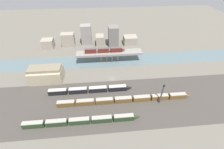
{
  "coord_description": "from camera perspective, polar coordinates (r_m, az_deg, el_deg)",
  "views": [
    {
      "loc": [
        -8.1,
        -87.55,
        73.96
      ],
      "look_at": [
        0.0,
        0.27,
        3.61
      ],
      "focal_mm": 24.0,
      "sensor_mm": 36.0,
      "label": 1
    }
  ],
  "objects": [
    {
      "name": "ground_plane",
      "position": [
        114.9,
        0.01,
        -1.49
      ],
      "size": [
        400.0,
        400.0,
        0.0
      ],
      "primitive_type": "plane",
      "color": "#666056"
    },
    {
      "name": "railbed_yard",
      "position": [
        97.85,
        1.33,
        -10.54
      ],
      "size": [
        280.0,
        42.0,
        0.01
      ],
      "primitive_type": "cube",
      "color": "#423D38",
      "rests_on": "ground"
    },
    {
      "name": "river_water",
      "position": [
        134.54,
        -0.95,
        5.22
      ],
      "size": [
        320.0,
        19.24,
        0.01
      ],
      "primitive_type": "cube",
      "color": "slate",
      "rests_on": "ground"
    },
    {
      "name": "bridge",
      "position": [
        130.57,
        -0.99,
        7.97
      ],
      "size": [
        56.33,
        8.78,
        9.03
      ],
      "color": "gray",
      "rests_on": "ground"
    },
    {
      "name": "train_on_bridge",
      "position": [
        128.61,
        -2.81,
        9.24
      ],
      "size": [
        34.7,
        2.85,
        4.11
      ],
      "color": "#5B1E19",
      "rests_on": "bridge"
    },
    {
      "name": "train_yard_near",
      "position": [
        88.68,
        -11.47,
        -16.92
      ],
      "size": [
        65.36,
        2.65,
        3.95
      ],
      "color": "#23381E",
      "rests_on": "ground"
    },
    {
      "name": "train_yard_mid",
      "position": [
        97.17,
        5.02,
        -9.49
      ],
      "size": [
        86.52,
        2.83,
        3.87
      ],
      "color": "brown",
      "rests_on": "ground"
    },
    {
      "name": "train_yard_far",
      "position": [
        103.94,
        -8.28,
        -5.79
      ],
      "size": [
        57.3,
        3.01,
        3.98
      ],
      "color": "black",
      "rests_on": "ground"
    },
    {
      "name": "warehouse_building",
      "position": [
        120.46,
        -23.7,
        0.16
      ],
      "size": [
        23.3,
        13.02,
        11.46
      ],
      "color": "tan",
      "rests_on": "ground"
    },
    {
      "name": "signal_tower",
      "position": [
        96.99,
        18.38,
        -7.2
      ],
      "size": [
        1.0,
        0.92,
        15.22
      ],
      "color": "#4C4C51",
      "rests_on": "ground"
    },
    {
      "name": "city_block_far_left",
      "position": [
        166.48,
        -23.24,
        10.75
      ],
      "size": [
        11.21,
        9.66,
        9.04
      ],
      "primitive_type": "cube",
      "color": "gray",
      "rests_on": "ground"
    },
    {
      "name": "city_block_left",
      "position": [
        163.02,
        -16.38,
        12.6
      ],
      "size": [
        12.88,
        8.12,
        13.19
      ],
      "primitive_type": "cube",
      "color": "gray",
      "rests_on": "ground"
    },
    {
      "name": "city_block_center",
      "position": [
        162.33,
        -9.76,
        14.78
      ],
      "size": [
        10.32,
        9.16,
        19.75
      ],
      "primitive_type": "cube",
      "color": "gray",
      "rests_on": "ground"
    },
    {
      "name": "city_block_right",
      "position": [
        160.12,
        -4.62,
        12.94
      ],
      "size": [
        8.02,
        10.9,
        10.03
      ],
      "primitive_type": "cube",
      "color": "gray",
      "rests_on": "ground"
    },
    {
      "name": "city_block_far_right",
      "position": [
        156.95,
        0.49,
        14.48
      ],
      "size": [
        9.79,
        11.47,
        19.78
      ],
      "primitive_type": "cube",
      "color": "slate",
      "rests_on": "ground"
    },
    {
      "name": "city_block_tall",
      "position": [
        162.74,
        6.89,
        12.9
      ],
      "size": [
        13.29,
        10.93,
        8.31
      ],
      "primitive_type": "cube",
      "color": "gray",
      "rests_on": "ground"
    }
  ]
}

